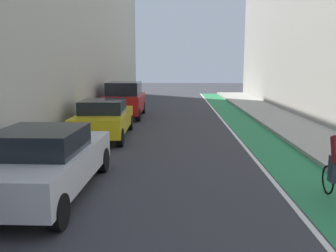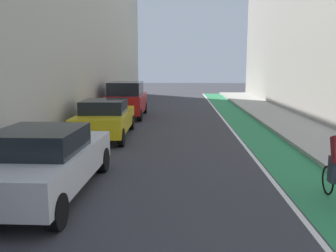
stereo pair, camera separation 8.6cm
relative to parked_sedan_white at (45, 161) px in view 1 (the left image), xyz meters
The scene contains 7 objects.
ground_plane 7.45m from the parked_sedan_white, 66.11° to the left, with size 93.03×93.03×0.00m, color #38383D.
bike_lane_paint 10.80m from the parked_sedan_white, 54.53° to the left, with size 1.60×42.28×0.00m, color #2D8451.
lane_divider_stripe 10.31m from the parked_sedan_white, 58.62° to the left, with size 0.12×42.28×0.00m, color white.
sidewalk_right 12.16m from the parked_sedan_white, 46.30° to the left, with size 2.67×42.28×0.14m, color #A8A59E.
parked_sedan_white is the anchor object (origin of this frame).
parked_sedan_yellow_cab 6.60m from the parked_sedan_white, 89.98° to the left, with size 2.04×4.66×1.53m.
parked_suv_red 12.41m from the parked_sedan_white, 89.99° to the left, with size 2.05×4.34×1.98m.
Camera 1 is at (-0.07, 2.67, 2.87)m, focal length 38.71 mm.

